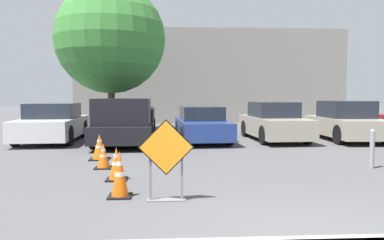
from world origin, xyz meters
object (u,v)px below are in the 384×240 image
at_px(traffic_cone_nearest, 120,175).
at_px(pickup_truck, 126,123).
at_px(road_closed_sign, 166,156).
at_px(bollard_nearest, 372,148).
at_px(parked_car_nearest, 53,123).
at_px(parked_car_fourth, 346,122).
at_px(traffic_cone_fourth, 100,147).
at_px(parked_car_second, 202,125).
at_px(parked_car_third, 274,122).
at_px(traffic_cone_third, 103,156).
at_px(traffic_cone_second, 117,164).

relative_size(traffic_cone_nearest, pickup_truck, 0.14).
relative_size(road_closed_sign, bollard_nearest, 1.44).
distance_m(parked_car_nearest, parked_car_fourth, 11.18).
bearing_deg(traffic_cone_fourth, parked_car_second, 52.46).
bearing_deg(parked_car_fourth, parked_car_third, -2.21).
height_order(parked_car_second, bollard_nearest, parked_car_second).
height_order(pickup_truck, parked_car_fourth, pickup_truck).
bearing_deg(parked_car_fourth, traffic_cone_third, 33.01).
height_order(traffic_cone_nearest, traffic_cone_third, traffic_cone_nearest).
height_order(pickup_truck, bollard_nearest, pickup_truck).
relative_size(road_closed_sign, pickup_truck, 0.24).
distance_m(traffic_cone_second, pickup_truck, 5.94).
bearing_deg(traffic_cone_third, traffic_cone_fourth, 104.55).
distance_m(traffic_cone_second, parked_car_second, 6.87).
relative_size(parked_car_fourth, bollard_nearest, 4.51).
distance_m(traffic_cone_fourth, parked_car_fourth, 9.52).
relative_size(parked_car_second, parked_car_third, 1.03).
bearing_deg(road_closed_sign, traffic_cone_nearest, 159.18).
xyz_separation_m(traffic_cone_fourth, parked_car_fourth, (8.67, 3.94, 0.36)).
height_order(road_closed_sign, bollard_nearest, road_closed_sign).
bearing_deg(traffic_cone_nearest, parked_car_nearest, 113.97).
xyz_separation_m(traffic_cone_third, parked_car_nearest, (-2.82, 5.43, 0.38)).
height_order(traffic_cone_nearest, traffic_cone_fourth, traffic_cone_nearest).
distance_m(traffic_cone_third, parked_car_nearest, 6.13).
bearing_deg(parked_car_second, bollard_nearest, 119.29).
xyz_separation_m(parked_car_nearest, parked_car_second, (5.59, -0.21, -0.05)).
bearing_deg(road_closed_sign, parked_car_third, 63.66).
height_order(road_closed_sign, traffic_cone_second, road_closed_sign).
height_order(parked_car_nearest, parked_car_third, parked_car_third).
bearing_deg(pickup_truck, traffic_cone_nearest, 94.73).
relative_size(parked_car_nearest, bollard_nearest, 4.89).
distance_m(pickup_truck, bollard_nearest, 8.09).
distance_m(parked_car_nearest, parked_car_third, 8.38).
distance_m(traffic_cone_nearest, parked_car_fourth, 10.84).
bearing_deg(traffic_cone_nearest, traffic_cone_second, 100.45).
bearing_deg(traffic_cone_nearest, parked_car_third, 58.46).
height_order(traffic_cone_third, parked_car_nearest, parked_car_nearest).
relative_size(traffic_cone_third, bollard_nearest, 0.64).
xyz_separation_m(parked_car_nearest, parked_car_fourth, (11.17, -0.27, 0.02)).
xyz_separation_m(road_closed_sign, traffic_cone_nearest, (-0.79, 0.30, -0.35)).
xyz_separation_m(parked_car_second, bollard_nearest, (3.56, -5.59, -0.12)).
xyz_separation_m(traffic_cone_nearest, traffic_cone_second, (-0.24, 1.29, -0.06)).
bearing_deg(parked_car_third, parked_car_fourth, 173.66).
relative_size(traffic_cone_nearest, parked_car_fourth, 0.19).
bearing_deg(traffic_cone_third, traffic_cone_second, -68.94).
relative_size(road_closed_sign, traffic_cone_nearest, 1.71).
bearing_deg(traffic_cone_third, bollard_nearest, -3.34).
distance_m(traffic_cone_nearest, traffic_cone_fourth, 3.91).
distance_m(traffic_cone_second, parked_car_third, 8.32).
height_order(road_closed_sign, parked_car_nearest, parked_car_nearest).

